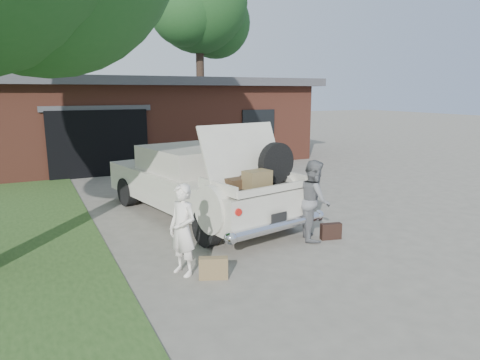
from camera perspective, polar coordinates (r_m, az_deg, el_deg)
name	(u,v)px	position (r m, az deg, el deg)	size (l,w,h in m)	color
ground	(254,243)	(8.08, 1.93, -8.44)	(90.00, 90.00, 0.00)	gray
house	(146,118)	(18.74, -12.44, 8.04)	(12.80, 7.80, 3.30)	brown
tree_right	(200,10)	(24.79, -5.30, 21.64)	(5.99, 5.21, 10.01)	#38281E
sedan	(198,181)	(9.67, -5.56, -0.19)	(3.09, 5.73, 2.17)	beige
woman_left	(183,230)	(6.62, -7.66, -6.61)	(0.52, 0.34, 1.43)	white
woman_right	(314,200)	(8.24, 9.83, -2.64)	(0.74, 0.58, 1.53)	slate
suitcase_left	(213,268)	(6.60, -3.56, -11.64)	(0.44, 0.14, 0.34)	olive
suitcase_right	(331,231)	(8.43, 12.02, -6.70)	(0.40, 0.13, 0.31)	black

